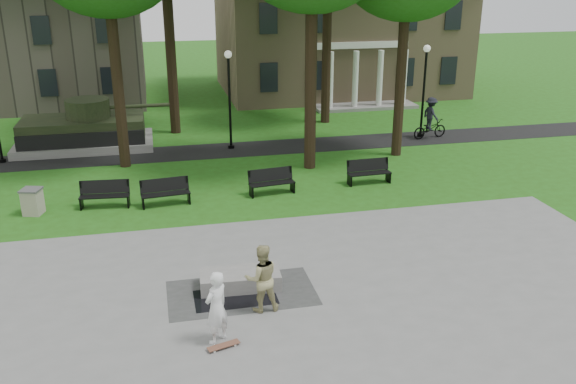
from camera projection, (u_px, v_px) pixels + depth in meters
name	position (u px, v px, depth m)	size (l,w,h in m)	color
ground	(269.00, 259.00, 18.60)	(120.00, 120.00, 0.00)	#235113
plaza	(310.00, 353.00, 14.02)	(22.00, 16.00, 0.02)	gray
footpath	(222.00, 150.00, 29.58)	(44.00, 2.60, 0.01)	black
building_right	(337.00, 28.00, 42.94)	(17.00, 12.00, 8.60)	#9E8460
building_left	(23.00, 46.00, 39.34)	(15.00, 10.00, 7.20)	#4C443D
lamp_mid	(229.00, 92.00, 28.99)	(0.36, 0.36, 4.73)	black
lamp_right	(424.00, 84.00, 31.05)	(0.36, 0.36, 4.73)	black
tank_monument	(85.00, 131.00, 29.79)	(7.45, 3.40, 2.40)	gray
puddle	(235.00, 297.00, 16.39)	(2.20, 1.20, 0.00)	black
concrete_block	(240.00, 279.00, 16.86)	(2.20, 1.00, 0.45)	gray
skateboard	(224.00, 346.00, 14.21)	(0.78, 0.20, 0.07)	brown
skateboarder	(216.00, 307.00, 14.15)	(0.67, 0.44, 1.83)	white
friend_watching	(262.00, 278.00, 15.50)	(0.89, 0.69, 1.83)	tan
cyclist	(430.00, 122.00, 31.43)	(2.03, 1.20, 2.15)	black
park_bench_0	(104.00, 193.00, 22.47)	(1.83, 0.69, 1.00)	black
park_bench_1	(165.00, 191.00, 22.68)	(1.84, 0.71, 1.00)	black
park_bench_2	(272.00, 181.00, 23.79)	(1.84, 0.74, 1.00)	black
park_bench_3	(369.00, 171.00, 24.96)	(1.81, 0.58, 1.00)	black
trash_bin	(33.00, 201.00, 21.82)	(0.82, 0.82, 0.96)	#AAA68C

